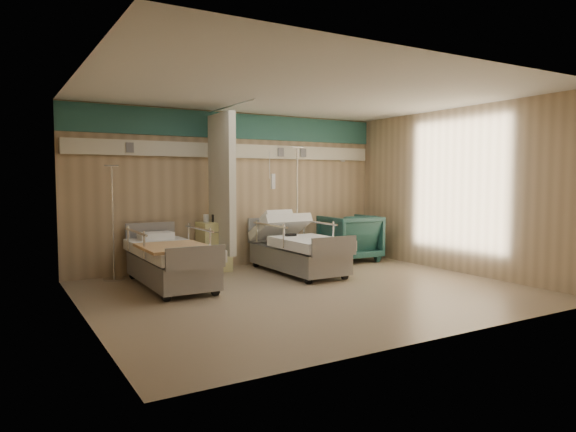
{
  "coord_description": "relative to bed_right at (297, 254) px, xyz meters",
  "views": [
    {
      "loc": [
        -3.91,
        -6.07,
        1.59
      ],
      "look_at": [
        0.0,
        0.6,
        1.03
      ],
      "focal_mm": 32.0,
      "sensor_mm": 36.0,
      "label": 1
    }
  ],
  "objects": [
    {
      "name": "ground",
      "position": [
        -0.6,
        -1.3,
        -0.32
      ],
      "size": [
        6.0,
        5.0,
        0.0
      ],
      "primitive_type": "cube",
      "color": "gray",
      "rests_on": "ground"
    },
    {
      "name": "room_walls",
      "position": [
        -0.63,
        -1.05,
        1.55
      ],
      "size": [
        6.04,
        5.04,
        2.82
      ],
      "color": "tan",
      "rests_on": "ground"
    },
    {
      "name": "bed_right",
      "position": [
        0.0,
        0.0,
        0.0
      ],
      "size": [
        1.0,
        2.16,
        0.63
      ],
      "primitive_type": null,
      "color": "white",
      "rests_on": "ground"
    },
    {
      "name": "bed_left",
      "position": [
        -2.2,
        0.0,
        0.0
      ],
      "size": [
        1.0,
        2.16,
        0.63
      ],
      "primitive_type": null,
      "color": "white",
      "rests_on": "ground"
    },
    {
      "name": "bedside_cabinet",
      "position": [
        -1.15,
        0.9,
        0.11
      ],
      "size": [
        0.5,
        0.48,
        0.85
      ],
      "primitive_type": "cube",
      "color": "#DDD98A",
      "rests_on": "ground"
    },
    {
      "name": "visitor_armchair",
      "position": [
        1.56,
        0.6,
        0.14
      ],
      "size": [
        1.02,
        1.05,
        0.9
      ],
      "primitive_type": "imported",
      "rotation": [
        0.0,
        0.0,
        3.08
      ],
      "color": "#1B4440",
      "rests_on": "ground"
    },
    {
      "name": "waffle_blanket",
      "position": [
        1.57,
        0.6,
        0.62
      ],
      "size": [
        0.63,
        0.58,
        0.06
      ],
      "primitive_type": "cube",
      "rotation": [
        0.0,
        0.0,
        2.95
      ],
      "color": "white",
      "rests_on": "visitor_armchair"
    },
    {
      "name": "iv_stand_right",
      "position": [
        0.55,
        0.91,
        0.14
      ],
      "size": [
        0.39,
        0.39,
        2.21
      ],
      "rotation": [
        0.0,
        0.0,
        -0.09
      ],
      "color": "silver",
      "rests_on": "ground"
    },
    {
      "name": "iv_stand_left",
      "position": [
        -2.83,
        0.94,
        0.06
      ],
      "size": [
        0.32,
        0.32,
        1.81
      ],
      "rotation": [
        0.0,
        0.0,
        -0.12
      ],
      "color": "silver",
      "rests_on": "ground"
    },
    {
      "name": "call_remote",
      "position": [
        -0.11,
        0.05,
        0.34
      ],
      "size": [
        0.2,
        0.1,
        0.04
      ],
      "primitive_type": "cube",
      "rotation": [
        0.0,
        0.0,
        -0.07
      ],
      "color": "black",
      "rests_on": "bed_right"
    },
    {
      "name": "tan_blanket",
      "position": [
        -2.29,
        -0.46,
        0.33
      ],
      "size": [
        0.89,
        1.12,
        0.04
      ],
      "primitive_type": "cube",
      "rotation": [
        0.0,
        0.0,
        -0.01
      ],
      "color": "tan",
      "rests_on": "bed_left"
    },
    {
      "name": "toiletry_bag",
      "position": [
        -1.05,
        0.92,
        0.6
      ],
      "size": [
        0.26,
        0.19,
        0.13
      ],
      "primitive_type": "cube",
      "rotation": [
        0.0,
        0.0,
        -0.18
      ],
      "color": "black",
      "rests_on": "bedside_cabinet"
    },
    {
      "name": "white_cup",
      "position": [
        -1.27,
        0.93,
        0.6
      ],
      "size": [
        0.1,
        0.1,
        0.14
      ],
      "primitive_type": "cylinder",
      "rotation": [
        0.0,
        0.0,
        -0.06
      ],
      "color": "white",
      "rests_on": "bedside_cabinet"
    }
  ]
}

